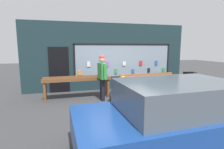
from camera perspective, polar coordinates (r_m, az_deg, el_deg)
The scene contains 8 objects.
ground_plane at distance 6.68m, azimuth 3.67°, elevation -9.22°, with size 40.00×40.00×0.00m, color #38383A.
shopfront_facade at distance 8.68m, azimuth -1.12°, elevation 5.69°, with size 8.04×0.29×3.24m.
display_table_left at distance 7.24m, azimuth -11.28°, elevation -2.10°, with size 2.71×0.67×0.89m.
display_table_right at distance 8.09m, azimuth 12.24°, elevation -1.12°, with size 2.71×0.75×0.87m.
person_browsing at distance 6.75m, azimuth -3.23°, elevation 0.29°, with size 0.29×0.69×1.79m.
small_dog at distance 6.72m, azimuth 0.05°, elevation -6.75°, with size 0.34×0.54×0.41m.
sandwich_board_sign at distance 9.40m, azimuth 23.97°, elevation -1.91°, with size 0.66×0.85×0.87m.
parked_car at distance 3.78m, azimuth 20.44°, elevation -12.12°, with size 4.13×2.08×1.41m.
Camera 1 is at (-2.01, -6.04, 2.05)m, focal length 28.00 mm.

